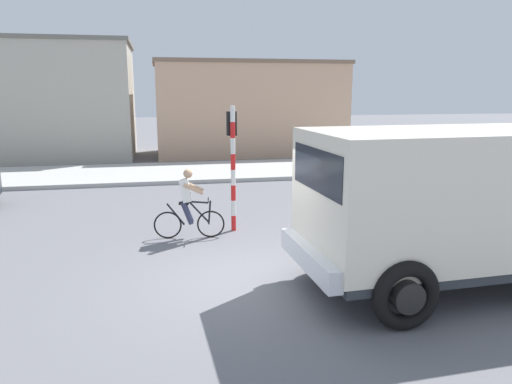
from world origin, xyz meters
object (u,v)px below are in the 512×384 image
Objects in this scene: truck_foreground at (451,199)px; traffic_light_pole at (232,151)px; pedestrian_near_kerb at (335,170)px; cyclist at (188,204)px.

truck_foreground is 5.57m from traffic_light_pole.
pedestrian_near_kerb is (1.00, 8.29, -0.82)m from truck_foreground.
truck_foreground is 6.01m from cyclist.
cyclist is at bearing -156.69° from traffic_light_pole.
pedestrian_near_kerb is (4.23, 3.77, -1.22)m from traffic_light_pole.
traffic_light_pole reaches higher than pedestrian_near_kerb.
cyclist is at bearing 137.74° from truck_foreground.
pedestrian_near_kerb is at bearing 83.11° from truck_foreground.
truck_foreground is at bearing -96.89° from pedestrian_near_kerb.
traffic_light_pole is 5.80m from pedestrian_near_kerb.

